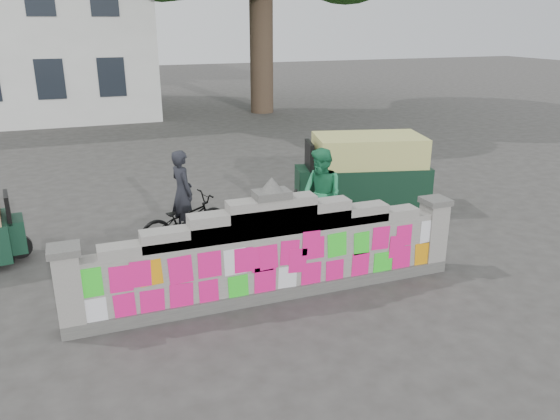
{
  "coord_description": "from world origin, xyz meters",
  "views": [
    {
      "loc": [
        -2.68,
        -7.43,
        4.23
      ],
      "look_at": [
        0.51,
        1.0,
        1.1
      ],
      "focal_mm": 35.0,
      "sensor_mm": 36.0,
      "label": 1
    }
  ],
  "objects_px": {
    "cyclist_rider": "(183,204)",
    "pedestrian": "(321,195)",
    "cyclist_bike": "(184,220)",
    "rickshaw_right": "(364,171)"
  },
  "relations": [
    {
      "from": "rickshaw_right",
      "to": "pedestrian",
      "type": "bearing_deg",
      "value": 53.62
    },
    {
      "from": "cyclist_bike",
      "to": "pedestrian",
      "type": "distance_m",
      "value": 2.78
    },
    {
      "from": "cyclist_bike",
      "to": "cyclist_rider",
      "type": "bearing_deg",
      "value": -105.78
    },
    {
      "from": "cyclist_bike",
      "to": "cyclist_rider",
      "type": "height_order",
      "value": "cyclist_rider"
    },
    {
      "from": "pedestrian",
      "to": "cyclist_rider",
      "type": "bearing_deg",
      "value": -121.23
    },
    {
      "from": "cyclist_rider",
      "to": "pedestrian",
      "type": "xyz_separation_m",
      "value": [
        2.63,
        -0.76,
        0.11
      ]
    },
    {
      "from": "cyclist_bike",
      "to": "cyclist_rider",
      "type": "distance_m",
      "value": 0.34
    },
    {
      "from": "cyclist_rider",
      "to": "cyclist_bike",
      "type": "bearing_deg",
      "value": 74.22
    },
    {
      "from": "cyclist_bike",
      "to": "rickshaw_right",
      "type": "height_order",
      "value": "rickshaw_right"
    },
    {
      "from": "cyclist_rider",
      "to": "rickshaw_right",
      "type": "distance_m",
      "value": 4.49
    }
  ]
}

